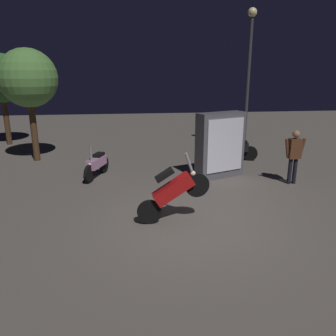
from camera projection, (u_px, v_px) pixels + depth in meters
name	position (u px, v px, depth m)	size (l,w,h in m)	color
ground_plane	(191.00, 222.00, 7.72)	(40.00, 40.00, 0.00)	#605951
motorcycle_red_foreground	(173.00, 191.00, 7.53)	(1.66, 0.35, 1.63)	black
motorcycle_black_parked_left	(236.00, 149.00, 12.91)	(1.60, 0.63, 1.11)	black
motorcycle_pink_parked_right	(97.00, 164.00, 10.80)	(0.68, 1.59, 1.11)	black
person_rider_beside	(294.00, 152.00, 10.04)	(0.66, 0.24, 1.66)	black
streetlamp_near	(249.00, 65.00, 13.46)	(0.36, 0.36, 5.69)	#38383D
tree_left_bg	(28.00, 79.00, 12.09)	(2.11, 2.11, 4.15)	#4C331E
tree_center_bg	(1.00, 79.00, 14.89)	(2.16, 2.16, 4.10)	#4C331E
kiosk_billboard	(220.00, 145.00, 10.68)	(1.67, 1.04, 2.10)	#595960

